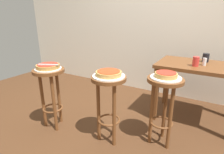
{
  "coord_description": "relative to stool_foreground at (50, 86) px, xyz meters",
  "views": [
    {
      "loc": [
        0.76,
        -1.31,
        1.26
      ],
      "look_at": [
        -0.16,
        0.27,
        0.64
      ],
      "focal_mm": 28.89,
      "sensor_mm": 36.0,
      "label": 1
    }
  ],
  "objects": [
    {
      "name": "pizza_server_knife",
      "position": [
        0.03,
        -0.02,
        0.26
      ],
      "size": [
        0.21,
        0.11,
        0.01
      ],
      "primitive_type": "cube",
      "rotation": [
        0.0,
        0.0,
        0.42
      ],
      "color": "silver",
      "rests_on": "pizza_foreground"
    },
    {
      "name": "serving_plate_leftside",
      "position": [
        1.19,
        0.34,
        0.21
      ],
      "size": [
        0.29,
        0.29,
        0.01
      ],
      "primitive_type": "cylinder",
      "color": "white",
      "rests_on": "stool_leftside"
    },
    {
      "name": "serving_plate_middle",
      "position": [
        0.7,
        0.12,
        0.21
      ],
      "size": [
        0.31,
        0.31,
        0.01
      ],
      "primitive_type": "cylinder",
      "color": "white",
      "rests_on": "stool_middle"
    },
    {
      "name": "pizza_leftside",
      "position": [
        1.19,
        0.34,
        0.23
      ],
      "size": [
        0.21,
        0.21,
        0.05
      ],
      "color": "tan",
      "rests_on": "serving_plate_leftside"
    },
    {
      "name": "stool_foreground",
      "position": [
        0.0,
        0.0,
        0.0
      ],
      "size": [
        0.34,
        0.34,
        0.71
      ],
      "color": "brown",
      "rests_on": "ground_plane"
    },
    {
      "name": "serving_plate_foreground",
      "position": [
        0.0,
        0.0,
        0.21
      ],
      "size": [
        0.28,
        0.28,
        0.01
      ],
      "primitive_type": "cylinder",
      "color": "white",
      "rests_on": "stool_foreground"
    },
    {
      "name": "cup_far_edge",
      "position": [
        1.45,
        1.17,
        0.27
      ],
      "size": [
        0.08,
        0.08,
        0.11
      ],
      "primitive_type": "cylinder",
      "color": "black",
      "rests_on": "dining_table"
    },
    {
      "name": "condiment_shaker",
      "position": [
        1.46,
        0.99,
        0.26
      ],
      "size": [
        0.04,
        0.04,
        0.09
      ],
      "primitive_type": "cylinder",
      "color": "white",
      "rests_on": "dining_table"
    },
    {
      "name": "cup_near_edge",
      "position": [
        1.37,
        0.9,
        0.27
      ],
      "size": [
        0.07,
        0.07,
        0.11
      ],
      "primitive_type": "cylinder",
      "color": "red",
      "rests_on": "dining_table"
    },
    {
      "name": "stool_leftside",
      "position": [
        1.19,
        0.34,
        0.0
      ],
      "size": [
        0.34,
        0.34,
        0.71
      ],
      "color": "brown",
      "rests_on": "ground_plane"
    },
    {
      "name": "stool_middle",
      "position": [
        0.7,
        0.12,
        0.0
      ],
      "size": [
        0.34,
        0.34,
        0.71
      ],
      "color": "brown",
      "rests_on": "ground_plane"
    },
    {
      "name": "pizza_foreground",
      "position": [
        0.0,
        0.0,
        0.23
      ],
      "size": [
        0.25,
        0.25,
        0.05
      ],
      "color": "#B78442",
      "rests_on": "serving_plate_foreground"
    },
    {
      "name": "pizza_middle",
      "position": [
        0.7,
        0.12,
        0.23
      ],
      "size": [
        0.25,
        0.25,
        0.05
      ],
      "color": "tan",
      "rests_on": "serving_plate_middle"
    },
    {
      "name": "ground_plane",
      "position": [
        0.79,
        0.03,
        -0.51
      ],
      "size": [
        6.0,
        6.0,
        0.0
      ],
      "primitive_type": "plane",
      "color": "#4C2D19"
    },
    {
      "name": "dining_table",
      "position": [
        1.4,
        1.02,
        0.09
      ],
      "size": [
        0.92,
        0.63,
        0.72
      ],
      "color": "brown",
      "rests_on": "ground_plane"
    }
  ]
}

